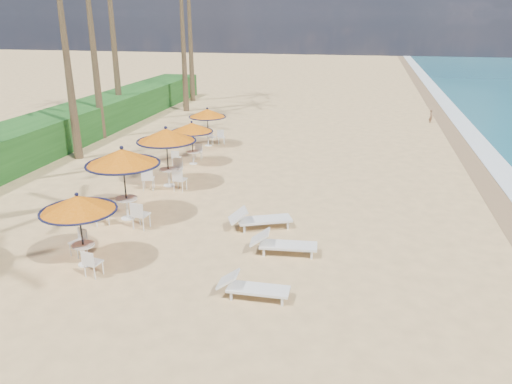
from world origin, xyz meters
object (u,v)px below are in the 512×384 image
station_4 (208,116)px  lounger_far (258,219)px  station_1 (122,164)px  station_0 (79,210)px  station_2 (166,143)px  station_3 (191,131)px  lounger_near (251,287)px  lounger_mid (281,243)px

station_4 → lounger_far: size_ratio=0.96×
station_1 → lounger_far: size_ratio=1.21×
station_4 → station_0: bearing=-87.3°
station_2 → station_3: size_ratio=1.22×
station_0 → station_1: bearing=95.8°
station_4 → lounger_far: (5.04, -10.53, -1.27)m
station_1 → lounger_far: bearing=2.7°
station_3 → lounger_near: size_ratio=1.13×
station_2 → station_4: (-0.40, 6.98, -0.26)m
station_1 → lounger_far: 5.02m
station_2 → station_4: station_2 is taller
station_1 → station_2: bearing=88.7°
station_3 → lounger_far: (4.76, -6.93, -1.26)m
lounger_mid → station_0: bearing=-165.7°
station_3 → lounger_mid: (5.84, -8.64, -1.28)m
station_3 → station_4: size_ratio=1.00×
lounger_mid → station_4: bearing=111.4°
station_1 → lounger_mid: station_1 is taller
station_2 → station_3: station_2 is taller
station_2 → lounger_near: station_2 is taller
station_3 → lounger_far: bearing=-55.5°
station_4 → lounger_near: size_ratio=1.14×
station_3 → station_2: bearing=-88.0°
station_0 → station_4: bearing=92.7°
lounger_near → station_3: bearing=115.2°
station_0 → lounger_near: (5.11, -0.70, -1.40)m
station_1 → lounger_near: 7.05m
station_0 → station_4: size_ratio=1.05×
lounger_near → lounger_mid: lounger_mid is taller
station_4 → lounger_near: (5.77, -14.87, -1.31)m
station_2 → lounger_mid: 7.92m
station_2 → lounger_mid: bearing=-42.5°
station_3 → lounger_mid: 10.51m
station_0 → station_2: size_ratio=0.87×
lounger_near → lounger_mid: size_ratio=0.90×
station_2 → station_3: (-0.12, 3.39, -0.27)m
station_3 → station_4: station_4 is taller
lounger_mid → lounger_far: (-1.08, 1.71, 0.02)m
station_4 → lounger_near: 16.01m
station_1 → station_4: (-0.31, 10.76, -0.42)m
lounger_near → lounger_mid: 2.66m
lounger_near → lounger_far: bearing=98.9°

